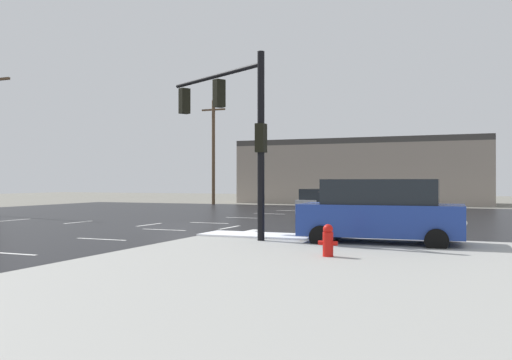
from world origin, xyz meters
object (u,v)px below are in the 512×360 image
Objects in this scene: traffic_signal_mast at (234,118)px; sedan_silver at (325,203)px; utility_pole_distant at (213,150)px; fire_hydrant at (328,240)px; suv_blue at (381,211)px; sedan_black at (352,211)px.

traffic_signal_mast reaches higher than sedan_silver.
traffic_signal_mast is 0.66× the size of utility_pole_distant.
fire_hydrant is 15.84m from sedan_silver.
suv_blue is (4.80, 0.15, -3.00)m from traffic_signal_mast.
utility_pole_distant is (-17.99, 29.62, 4.16)m from fire_hydrant.
suv_blue is 1.07× the size of sedan_black.
sedan_black is at bearing -155.43° from sedan_silver.
fire_hydrant is 0.17× the size of sedan_black.
utility_pole_distant is at bearing 121.27° from fire_hydrant.
sedan_silver is at bearing 109.95° from suv_blue.
sedan_silver is at bearing 105.50° from fire_hydrant.
sedan_silver is (-0.09, 11.74, -3.24)m from traffic_signal_mast.
traffic_signal_mast is 6.49m from fire_hydrant.
utility_pole_distant is at bearing 45.75° from sedan_silver.
traffic_signal_mast is 1.20× the size of suv_blue.
traffic_signal_mast reaches higher than sedan_black.
sedan_black reaches higher than fire_hydrant.
fire_hydrant is at bearing -103.21° from suv_blue.
fire_hydrant is 0.09× the size of utility_pole_distant.
traffic_signal_mast is 6.19m from sedan_black.
sedan_silver is 1.00× the size of sedan_black.
traffic_signal_mast reaches higher than suv_blue.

